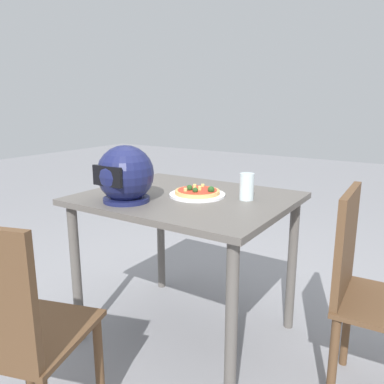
% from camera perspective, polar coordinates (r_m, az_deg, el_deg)
% --- Properties ---
extents(ground_plane, '(14.00, 14.00, 0.00)m').
position_cam_1_polar(ground_plane, '(2.27, -0.72, -19.93)').
color(ground_plane, gray).
extents(dining_table, '(1.02, 0.84, 0.78)m').
position_cam_1_polar(dining_table, '(1.99, -0.78, -3.43)').
color(dining_table, '#5B5651').
rests_on(dining_table, ground).
extents(pizza_plate, '(0.28, 0.28, 0.01)m').
position_cam_1_polar(pizza_plate, '(1.95, 0.79, -0.42)').
color(pizza_plate, white).
rests_on(pizza_plate, dining_table).
extents(pizza, '(0.23, 0.23, 0.05)m').
position_cam_1_polar(pizza, '(1.95, 0.82, 0.09)').
color(pizza, tan).
rests_on(pizza, pizza_plate).
extents(motorcycle_helmet, '(0.27, 0.27, 0.27)m').
position_cam_1_polar(motorcycle_helmet, '(1.85, -9.80, 2.50)').
color(motorcycle_helmet, '#191E4C').
rests_on(motorcycle_helmet, dining_table).
extents(drinking_glass, '(0.07, 0.07, 0.13)m').
position_cam_1_polar(drinking_glass, '(1.88, 8.07, 0.79)').
color(drinking_glass, silver).
rests_on(drinking_glass, dining_table).
extents(chair_far, '(0.50, 0.50, 0.90)m').
position_cam_1_polar(chair_far, '(1.49, -25.30, -17.91)').
color(chair_far, brown).
rests_on(chair_far, ground).
extents(chair_side, '(0.42, 0.42, 0.90)m').
position_cam_1_polar(chair_side, '(1.78, 24.39, -12.50)').
color(chair_side, brown).
rests_on(chair_side, ground).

